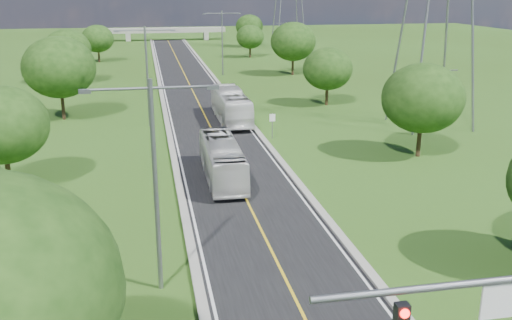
% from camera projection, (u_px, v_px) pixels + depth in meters
% --- Properties ---
extents(ground, '(260.00, 260.00, 0.00)m').
position_uv_depth(ground, '(196.00, 97.00, 73.26)').
color(ground, '#2E4B15').
rests_on(ground, ground).
extents(road, '(8.00, 150.00, 0.06)m').
position_uv_depth(road, '(192.00, 89.00, 78.88)').
color(road, black).
rests_on(road, ground).
extents(curb_left, '(0.50, 150.00, 0.22)m').
position_uv_depth(curb_left, '(161.00, 89.00, 78.08)').
color(curb_left, gray).
rests_on(curb_left, ground).
extents(curb_right, '(0.50, 150.00, 0.22)m').
position_uv_depth(curb_right, '(222.00, 87.00, 79.63)').
color(curb_right, gray).
rests_on(curb_right, ground).
extents(speed_limit_sign, '(0.55, 0.09, 2.40)m').
position_uv_depth(speed_limit_sign, '(272.00, 122.00, 53.08)').
color(speed_limit_sign, slate).
rests_on(speed_limit_sign, ground).
extents(overpass, '(30.00, 3.00, 3.20)m').
position_uv_depth(overpass, '(167.00, 31.00, 147.61)').
color(overpass, gray).
rests_on(overpass, ground).
extents(streetlight_near_left, '(5.90, 0.25, 10.00)m').
position_uv_depth(streetlight_near_left, '(155.00, 169.00, 25.38)').
color(streetlight_near_left, slate).
rests_on(streetlight_near_left, ground).
extents(streetlight_mid_left, '(5.90, 0.25, 10.00)m').
position_uv_depth(streetlight_mid_left, '(147.00, 68.00, 56.35)').
color(streetlight_mid_left, slate).
rests_on(streetlight_mid_left, ground).
extents(streetlight_far_right, '(5.90, 0.25, 10.00)m').
position_uv_depth(streetlight_far_right, '(222.00, 37.00, 89.49)').
color(streetlight_far_right, slate).
rests_on(streetlight_far_right, ground).
extents(tree_lb, '(6.30, 6.30, 7.33)m').
position_uv_depth(tree_lb, '(2.00, 125.00, 38.96)').
color(tree_lb, black).
rests_on(tree_lb, ground).
extents(tree_lc, '(7.56, 7.56, 8.79)m').
position_uv_depth(tree_lc, '(59.00, 67.00, 59.51)').
color(tree_lc, black).
rests_on(tree_lc, ground).
extents(tree_ld, '(6.72, 6.72, 7.82)m').
position_uv_depth(tree_ld, '(67.00, 49.00, 81.84)').
color(tree_ld, black).
rests_on(tree_ld, ground).
extents(tree_le, '(5.88, 5.88, 6.84)m').
position_uv_depth(tree_le, '(97.00, 39.00, 105.00)').
color(tree_le, black).
rests_on(tree_le, ground).
extents(tree_rb, '(6.72, 6.72, 7.82)m').
position_uv_depth(tree_rb, '(423.00, 98.00, 46.57)').
color(tree_rb, black).
rests_on(tree_rb, ground).
extents(tree_rc, '(5.88, 5.88, 6.84)m').
position_uv_depth(tree_rc, '(328.00, 69.00, 67.21)').
color(tree_rc, black).
rests_on(tree_rc, ground).
extents(tree_rd, '(7.14, 7.14, 8.30)m').
position_uv_depth(tree_rd, '(293.00, 42.00, 89.82)').
color(tree_rd, black).
rests_on(tree_rd, ground).
extents(tree_re, '(5.46, 5.46, 6.35)m').
position_uv_depth(tree_re, '(250.00, 37.00, 112.25)').
color(tree_re, black).
rests_on(tree_re, ground).
extents(tree_rf, '(6.30, 6.30, 7.33)m').
position_uv_depth(tree_rf, '(249.00, 26.00, 131.47)').
color(tree_rf, black).
rests_on(tree_rf, ground).
extents(bus_outbound, '(2.78, 11.81, 3.29)m').
position_uv_depth(bus_outbound, '(231.00, 106.00, 59.72)').
color(bus_outbound, white).
rests_on(bus_outbound, road).
extents(bus_inbound, '(2.60, 10.50, 2.91)m').
position_uv_depth(bus_inbound, '(222.00, 160.00, 41.88)').
color(bus_inbound, silver).
rests_on(bus_inbound, road).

